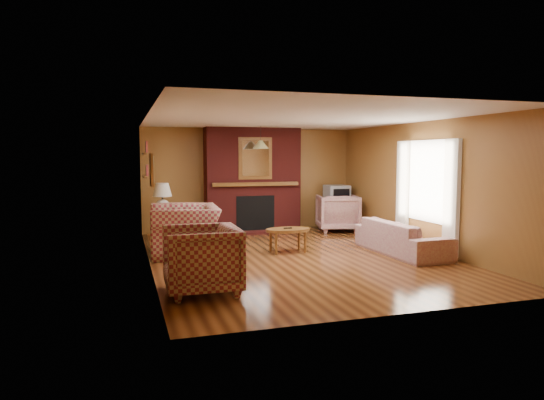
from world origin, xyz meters
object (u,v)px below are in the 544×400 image
object	(u,v)px
plaid_armchair	(202,259)
floral_sofa	(402,237)
crt_tv	(337,195)
plaid_loveseat	(185,230)
floral_armchair	(338,213)
fireplace	(253,181)
coffee_table	(288,232)
tv_stand	(336,217)
table_lamp	(162,197)
side_table	(163,227)

from	to	relation	value
plaid_armchair	floral_sofa	bearing A→B (deg)	111.38
crt_tv	floral_sofa	bearing A→B (deg)	-92.77
plaid_loveseat	floral_armchair	distance (m)	4.10
floral_armchair	floral_sofa	bearing A→B (deg)	103.69
plaid_loveseat	crt_tv	world-z (taller)	crt_tv
floral_sofa	plaid_armchair	bearing A→B (deg)	109.08
fireplace	plaid_loveseat	distance (m)	2.96
coffee_table	tv_stand	size ratio (longest dim) A/B	1.47
floral_sofa	table_lamp	world-z (taller)	table_lamp
crt_tv	side_table	bearing A→B (deg)	-175.26
plaid_armchair	floral_armchair	world-z (taller)	plaid_armchair
plaid_loveseat	floral_armchair	xyz separation A→B (m)	(3.76, 1.64, -0.01)
side_table	tv_stand	size ratio (longest dim) A/B	0.95
coffee_table	table_lamp	bearing A→B (deg)	135.81
plaid_loveseat	tv_stand	size ratio (longest dim) A/B	2.38
fireplace	table_lamp	xyz separation A→B (m)	(-2.10, -0.53, -0.28)
crt_tv	plaid_armchair	bearing A→B (deg)	-131.44
floral_armchair	tv_stand	distance (m)	0.42
plaid_armchair	crt_tv	size ratio (longest dim) A/B	1.77
fireplace	crt_tv	distance (m)	2.09
floral_armchair	tv_stand	world-z (taller)	floral_armchair
table_lamp	coffee_table	bearing A→B (deg)	-44.19
floral_armchair	side_table	distance (m)	4.01
plaid_loveseat	plaid_armchair	world-z (taller)	same
plaid_armchair	side_table	xyz separation A→B (m)	(-0.15, 4.19, -0.17)
plaid_loveseat	floral_armchair	bearing A→B (deg)	117.44
plaid_loveseat	tv_stand	distance (m)	4.39
plaid_loveseat	crt_tv	xyz separation A→B (m)	(3.90, 2.00, 0.37)
floral_sofa	plaid_loveseat	bearing A→B (deg)	72.31
fireplace	side_table	bearing A→B (deg)	-165.71
plaid_loveseat	tv_stand	world-z (taller)	plaid_loveseat
coffee_table	plaid_loveseat	bearing A→B (deg)	168.65
plaid_armchair	coffee_table	xyz separation A→B (m)	(1.93, 2.17, -0.06)
floral_sofa	tv_stand	bearing A→B (deg)	-4.01
side_table	table_lamp	world-z (taller)	table_lamp
plaid_loveseat	tv_stand	bearing A→B (deg)	121.07
plaid_armchair	side_table	world-z (taller)	plaid_armchair
plaid_loveseat	floral_sofa	bearing A→B (deg)	77.44
side_table	tv_stand	distance (m)	4.16
plaid_armchair	side_table	distance (m)	4.19
fireplace	floral_sofa	size ratio (longest dim) A/B	1.18
plaid_loveseat	plaid_armchair	bearing A→B (deg)	1.62
table_lamp	tv_stand	size ratio (longest dim) A/B	1.17
plaid_armchair	tv_stand	size ratio (longest dim) A/B	1.70
fireplace	floral_sofa	bearing A→B (deg)	-60.03
plaid_armchair	table_lamp	bearing A→B (deg)	-176.89
floral_sofa	fireplace	bearing A→B (deg)	28.72
floral_sofa	table_lamp	distance (m)	4.90
tv_stand	crt_tv	world-z (taller)	crt_tv
coffee_table	floral_sofa	bearing A→B (deg)	-21.06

